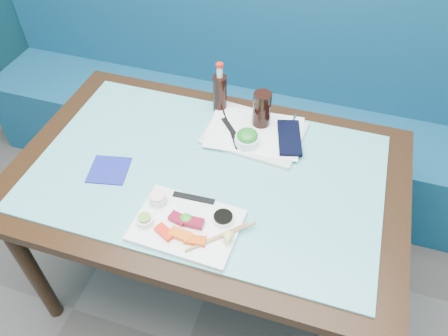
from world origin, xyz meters
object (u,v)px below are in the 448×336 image
(seaweed_bowl, at_px, (247,141))
(serving_tray, at_px, (255,133))
(blue_napkin, at_px, (109,170))
(sashimi_plate, at_px, (187,225))
(booth_bench, at_px, (259,112))
(cola_glass, at_px, (262,109))
(cola_bottle_body, at_px, (220,94))
(dining_table, at_px, (208,187))

(seaweed_bowl, bearing_deg, serving_tray, 82.41)
(seaweed_bowl, bearing_deg, blue_napkin, -148.53)
(sashimi_plate, distance_m, blue_napkin, 0.38)
(booth_bench, relative_size, serving_tray, 8.34)
(cola_glass, xyz_separation_m, cola_bottle_body, (-0.18, 0.05, -0.01))
(dining_table, bearing_deg, seaweed_bowl, 57.64)
(cola_glass, distance_m, cola_bottle_body, 0.19)
(dining_table, height_order, cola_glass, cola_glass)
(cola_glass, height_order, blue_napkin, cola_glass)
(serving_tray, bearing_deg, cola_bottle_body, 153.95)
(sashimi_plate, distance_m, seaweed_bowl, 0.42)
(sashimi_plate, distance_m, cola_glass, 0.56)
(cola_glass, bearing_deg, seaweed_bowl, -98.75)
(booth_bench, relative_size, seaweed_bowl, 32.84)
(booth_bench, height_order, cola_glass, booth_bench)
(sashimi_plate, height_order, cola_bottle_body, cola_bottle_body)
(dining_table, relative_size, cola_bottle_body, 8.81)
(blue_napkin, bearing_deg, cola_bottle_body, 58.92)
(booth_bench, bearing_deg, dining_table, -90.00)
(cola_glass, bearing_deg, serving_tray, -100.30)
(seaweed_bowl, distance_m, cola_glass, 0.14)
(serving_tray, bearing_deg, dining_table, -109.89)
(booth_bench, distance_m, serving_tray, 0.73)
(sashimi_plate, xyz_separation_m, serving_tray, (0.09, 0.49, -0.00))
(serving_tray, height_order, cola_glass, cola_glass)
(serving_tray, bearing_deg, booth_bench, 105.92)
(booth_bench, height_order, blue_napkin, booth_bench)
(booth_bench, xyz_separation_m, blue_napkin, (-0.33, -0.95, 0.39))
(booth_bench, relative_size, sashimi_plate, 9.18)
(dining_table, distance_m, cola_bottle_body, 0.39)
(booth_bench, height_order, cola_bottle_body, booth_bench)
(dining_table, xyz_separation_m, sashimi_plate, (0.02, -0.25, 0.10))
(serving_tray, height_order, cola_bottle_body, cola_bottle_body)
(sashimi_plate, relative_size, blue_napkin, 2.43)
(booth_bench, bearing_deg, sashimi_plate, -88.99)
(booth_bench, bearing_deg, blue_napkin, -109.42)
(sashimi_plate, relative_size, seaweed_bowl, 3.58)
(dining_table, xyz_separation_m, cola_glass, (0.12, 0.29, 0.18))
(seaweed_bowl, xyz_separation_m, blue_napkin, (-0.43, -0.27, -0.03))
(booth_bench, xyz_separation_m, cola_bottle_body, (-0.06, -0.50, 0.46))
(serving_tray, relative_size, seaweed_bowl, 3.94)
(booth_bench, height_order, seaweed_bowl, booth_bench)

